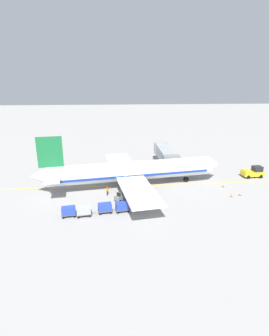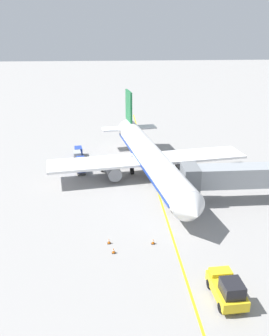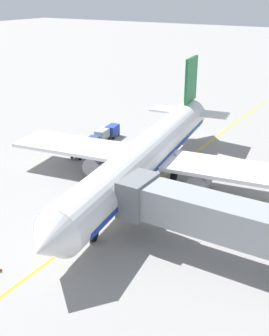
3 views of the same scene
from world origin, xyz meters
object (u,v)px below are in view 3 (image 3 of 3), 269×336
(parked_airliner, at_px, (147,154))
(baggage_cart_third_in_train, at_px, (102,134))
(baggage_cart_front, at_px, (79,150))
(baggage_cart_tail_end, at_px, (112,130))
(jet_bridge, at_px, (222,219))
(baggage_cart_second_in_train, at_px, (92,143))
(ground_crew_wing_walker, at_px, (138,154))
(baggage_tug_lead, at_px, (109,159))

(parked_airliner, distance_m, baggage_cart_third_in_train, 14.22)
(baggage_cart_front, distance_m, baggage_cart_tail_end, 8.29)
(jet_bridge, xyz_separation_m, baggage_cart_third_in_train, (22.46, -16.84, -2.51))
(baggage_cart_second_in_train, distance_m, ground_crew_wing_walker, 6.78)
(jet_bridge, distance_m, baggage_cart_third_in_train, 28.18)
(parked_airliner, height_order, baggage_cart_tail_end, parked_airliner)
(baggage_tug_lead, bearing_deg, parked_airliner, 160.95)
(parked_airliner, distance_m, baggage_tug_lead, 6.93)
(baggage_cart_second_in_train, bearing_deg, parked_airliner, 154.88)
(jet_bridge, relative_size, ground_crew_wing_walker, 9.39)
(parked_airliner, xyz_separation_m, ground_crew_wing_walker, (3.84, -4.70, -2.23))
(baggage_cart_front, xyz_separation_m, baggage_cart_third_in_train, (0.99, -5.96, 0.00))
(baggage_tug_lead, distance_m, baggage_cart_tail_end, 9.84)
(ground_crew_wing_walker, bearing_deg, baggage_cart_front, 20.73)
(baggage_cart_tail_end, bearing_deg, baggage_cart_front, 96.43)
(baggage_cart_front, distance_m, baggage_cart_second_in_train, 2.77)
(jet_bridge, xyz_separation_m, baggage_cart_tail_end, (22.40, -19.12, -2.51))
(baggage_cart_tail_end, bearing_deg, ground_crew_wing_walker, 142.63)
(baggage_cart_front, height_order, baggage_cart_tail_end, same)
(baggage_cart_front, height_order, baggage_cart_third_in_train, same)
(baggage_tug_lead, relative_size, baggage_cart_second_in_train, 0.90)
(jet_bridge, bearing_deg, baggage_cart_tail_end, -40.48)
(baggage_cart_third_in_train, bearing_deg, baggage_cart_tail_end, -91.54)
(parked_airliner, height_order, jet_bridge, parked_airliner)
(jet_bridge, distance_m, baggage_cart_second_in_train, 25.72)
(baggage_cart_second_in_train, relative_size, baggage_cart_third_in_train, 1.00)
(baggage_cart_second_in_train, bearing_deg, baggage_cart_third_in_train, -75.84)
(parked_airliner, xyz_separation_m, baggage_tug_lead, (6.12, -2.11, -2.47))
(baggage_cart_second_in_train, bearing_deg, baggage_tug_lead, 147.49)
(baggage_cart_front, height_order, baggage_cart_second_in_train, same)
(baggage_tug_lead, distance_m, baggage_cart_third_in_train, 8.05)
(jet_bridge, relative_size, baggage_cart_front, 5.34)
(parked_airliner, relative_size, baggage_cart_front, 12.56)
(baggage_cart_tail_end, relative_size, ground_crew_wing_walker, 1.76)
(baggage_cart_third_in_train, bearing_deg, parked_airliner, 144.41)
(baggage_cart_front, relative_size, baggage_cart_third_in_train, 1.00)
(jet_bridge, height_order, ground_crew_wing_walker, jet_bridge)
(parked_airliner, height_order, baggage_cart_front, parked_airliner)
(ground_crew_wing_walker, bearing_deg, jet_bridge, 138.05)
(parked_airliner, xyz_separation_m, baggage_cart_front, (10.43, -2.21, -2.24))
(baggage_cart_third_in_train, relative_size, ground_crew_wing_walker, 1.76)
(baggage_cart_front, bearing_deg, baggage_cart_tail_end, -83.57)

